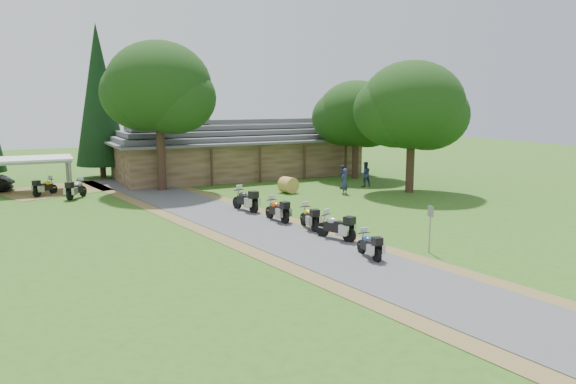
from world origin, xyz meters
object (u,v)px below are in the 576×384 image
motorcycle_row_b (336,225)px  motorcycle_row_d (277,209)px  lodge (238,147)px  carport (30,175)px  motorcycle_row_c (309,216)px  motorcycle_row_e (245,199)px  motorcycle_row_a (369,244)px  motorcycle_carport_b (76,188)px  hay_bale (288,185)px  motorcycle_carport_a (45,186)px

motorcycle_row_b → motorcycle_row_d: size_ratio=1.02×
lodge → motorcycle_row_d: size_ratio=10.83×
carport → motorcycle_row_b: bearing=-58.4°
motorcycle_row_c → motorcycle_row_e: bearing=18.1°
carport → motorcycle_row_b: size_ratio=2.81×
motorcycle_row_a → motorcycle_row_b: motorcycle_row_b is taller
motorcycle_row_a → motorcycle_row_e: bearing=11.2°
lodge → motorcycle_carport_b: size_ratio=10.71×
carport → hay_bale: size_ratio=5.01×
motorcycle_carport_b → hay_bale: motorcycle_carport_b is taller
motorcycle_carport_a → motorcycle_row_d: bearing=-96.0°
motorcycle_row_d → motorcycle_row_e: bearing=1.9°
motorcycle_row_b → motorcycle_row_e: size_ratio=0.94×
motorcycle_row_a → motorcycle_carport_a: motorcycle_carport_a is taller
lodge → carport: (-16.42, -1.35, -1.22)m
lodge → motorcycle_row_a: 26.50m
lodge → carport: bearing=-175.3°
carport → motorcycle_row_b: 24.61m
motorcycle_carport_a → motorcycle_row_b: bearing=-101.8°
motorcycle_row_c → motorcycle_carport_a: size_ratio=1.01×
motorcycle_carport_a → hay_bale: 16.73m
motorcycle_row_e → motorcycle_row_b: bearing=175.6°
motorcycle_row_d → motorcycle_row_e: 3.40m
lodge → motorcycle_carport_a: size_ratio=11.40×
motorcycle_row_b → motorcycle_row_d: (-0.71, 4.86, -0.01)m
motorcycle_carport_b → motorcycle_row_e: bearing=-99.3°
motorcycle_row_a → motorcycle_row_c: size_ratio=0.91×
motorcycle_row_b → lodge: bearing=-31.2°
motorcycle_row_d → motorcycle_carport_a: size_ratio=1.05×
motorcycle_row_a → motorcycle_carport_a: (-10.96, 22.73, 0.05)m
motorcycle_row_d → hay_bale: bearing=-36.7°
motorcycle_row_e → motorcycle_carport_a: 15.15m
lodge → motorcycle_row_b: size_ratio=10.61×
hay_bale → motorcycle_row_d: bearing=-120.7°
motorcycle_row_d → motorcycle_carport_b: bearing=29.5°
motorcycle_row_a → motorcycle_carport_a: 25.24m
motorcycle_row_b → motorcycle_row_d: bearing=-12.3°
motorcycle_row_a → hay_bale: motorcycle_row_a is taller
lodge → motorcycle_carport_a: bearing=-168.1°
motorcycle_row_e → motorcycle_row_a: bearing=171.4°
motorcycle_row_b → motorcycle_row_c: bearing=-19.7°
motorcycle_row_d → motorcycle_row_c: bearing=-170.1°
motorcycle_row_b → hay_bale: bearing=-38.0°
lodge → motorcycle_row_c: lodge is taller
motorcycle_row_b → motorcycle_carport_b: motorcycle_row_b is taller
motorcycle_row_d → motorcycle_carport_a: bearing=30.1°
motorcycle_row_a → motorcycle_row_d: size_ratio=0.88×
lodge → motorcycle_row_c: 20.77m
carport → motorcycle_carport_b: carport is taller
motorcycle_row_e → motorcycle_carport_a: bearing=29.6°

